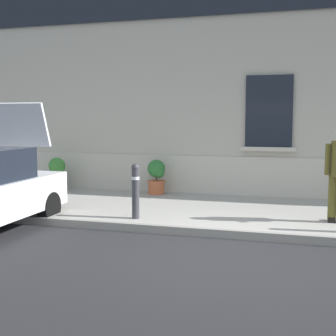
{
  "coord_description": "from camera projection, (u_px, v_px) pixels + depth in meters",
  "views": [
    {
      "loc": [
        1.05,
        -6.75,
        2.03
      ],
      "look_at": [
        -1.37,
        1.6,
        1.1
      ],
      "focal_mm": 49.61,
      "sensor_mm": 36.0,
      "label": 1
    }
  ],
  "objects": [
    {
      "name": "ground_plane",
      "position": [
        226.0,
        254.0,
        6.95
      ],
      "size": [
        80.0,
        80.0,
        0.0
      ],
      "primitive_type": "plane",
      "color": "#232326"
    },
    {
      "name": "sidewalk",
      "position": [
        247.0,
        213.0,
        9.62
      ],
      "size": [
        24.0,
        3.6,
        0.15
      ],
      "primitive_type": "cube",
      "color": "#99968E",
      "rests_on": "ground"
    },
    {
      "name": "curb_edge",
      "position": [
        235.0,
        235.0,
        7.84
      ],
      "size": [
        24.0,
        0.12,
        0.15
      ],
      "primitive_type": "cube",
      "color": "gray",
      "rests_on": "ground"
    },
    {
      "name": "building_facade",
      "position": [
        262.0,
        50.0,
        11.6
      ],
      "size": [
        24.0,
        1.52,
        7.5
      ],
      "color": "#B2AD9E",
      "rests_on": "ground"
    },
    {
      "name": "bollard_far_left",
      "position": [
        136.0,
        189.0,
        8.7
      ],
      "size": [
        0.15,
        0.15,
        1.04
      ],
      "color": "#333338",
      "rests_on": "sidewalk"
    },
    {
      "name": "planter_charcoal",
      "position": [
        57.0,
        173.0,
        12.21
      ],
      "size": [
        0.44,
        0.44,
        0.86
      ],
      "color": "#2D2D30",
      "rests_on": "sidewalk"
    },
    {
      "name": "planter_terracotta",
      "position": [
        157.0,
        176.0,
        11.53
      ],
      "size": [
        0.44,
        0.44,
        0.86
      ],
      "color": "#B25B38",
      "rests_on": "sidewalk"
    }
  ]
}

